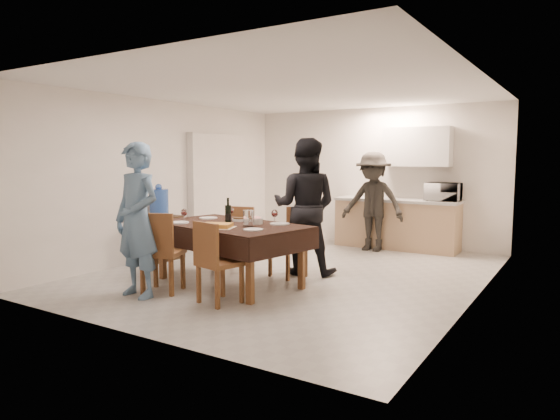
{
  "coord_description": "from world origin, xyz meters",
  "views": [
    {
      "loc": [
        3.59,
        -6.12,
        1.66
      ],
      "look_at": [
        -0.05,
        -0.3,
        0.94
      ],
      "focal_mm": 32.0,
      "sensor_mm": 36.0,
      "label": 1
    }
  ],
  "objects": [
    {
      "name": "wall_left",
      "position": [
        -2.5,
        0.0,
        1.3
      ],
      "size": [
        0.02,
        6.0,
        2.6
      ],
      "primitive_type": "cube",
      "color": "white",
      "rests_on": "floor"
    },
    {
      "name": "floor",
      "position": [
        0.0,
        0.0,
        0.0
      ],
      "size": [
        5.0,
        6.0,
        0.02
      ],
      "primitive_type": "cube",
      "color": "#A1A19D",
      "rests_on": "ground"
    },
    {
      "name": "plate_near_right",
      "position": [
        0.2,
        -1.3,
        0.8
      ],
      "size": [
        0.24,
        0.24,
        0.01
      ],
      "primitive_type": "cylinder",
      "color": "silver",
      "rests_on": "dining_table"
    },
    {
      "name": "savoury_tart",
      "position": [
        -0.3,
        -1.38,
        0.82
      ],
      "size": [
        0.52,
        0.45,
        0.05
      ],
      "primitive_type": "cube",
      "rotation": [
        0.0,
        0.0,
        0.35
      ],
      "color": "gold",
      "rests_on": "dining_table"
    },
    {
      "name": "wine_glass_a",
      "position": [
        -0.95,
        -1.25,
        0.89
      ],
      "size": [
        0.09,
        0.09,
        0.19
      ],
      "primitive_type": null,
      "color": "white",
      "rests_on": "dining_table"
    },
    {
      "name": "stub_partition",
      "position": [
        -2.42,
        1.2,
        1.05
      ],
      "size": [
        0.15,
        1.4,
        2.1
      ],
      "primitive_type": "cube",
      "color": "beige",
      "rests_on": "floor"
    },
    {
      "name": "person_kitchen",
      "position": [
        0.31,
        2.23,
        0.88
      ],
      "size": [
        1.13,
        0.65,
        1.76
      ],
      "primitive_type": "imported",
      "color": "black",
      "rests_on": "floor"
    },
    {
      "name": "wine_bottle",
      "position": [
        -0.45,
        -0.95,
        0.97
      ],
      "size": [
        0.08,
        0.08,
        0.34
      ],
      "primitive_type": null,
      "color": "black",
      "rests_on": "dining_table"
    },
    {
      "name": "person_near",
      "position": [
        -0.95,
        -2.05,
        0.92
      ],
      "size": [
        0.7,
        0.49,
        1.84
      ],
      "primitive_type": "imported",
      "rotation": [
        0.0,
        0.0,
        -0.07
      ],
      "color": "slate",
      "rests_on": "floor"
    },
    {
      "name": "wall_back",
      "position": [
        0.0,
        3.0,
        1.3
      ],
      "size": [
        5.0,
        0.02,
        2.6
      ],
      "primitive_type": "cube",
      "color": "white",
      "rests_on": "floor"
    },
    {
      "name": "chair_near_left",
      "position": [
        -0.85,
        -1.85,
        0.61
      ],
      "size": [
        0.59,
        0.6,
        0.54
      ],
      "rotation": [
        0.0,
        0.0,
        0.37
      ],
      "color": "brown",
      "rests_on": "floor"
    },
    {
      "name": "wall_right",
      "position": [
        2.5,
        0.0,
        1.3
      ],
      "size": [
        0.02,
        6.0,
        2.6
      ],
      "primitive_type": "cube",
      "color": "white",
      "rests_on": "floor"
    },
    {
      "name": "wall_front",
      "position": [
        0.0,
        -3.0,
        1.3
      ],
      "size": [
        5.0,
        0.02,
        2.6
      ],
      "primitive_type": "cube",
      "color": "white",
      "rests_on": "floor"
    },
    {
      "name": "plate_far_right",
      "position": [
        0.2,
        -0.7,
        0.81
      ],
      "size": [
        0.26,
        0.26,
        0.01
      ],
      "primitive_type": "cylinder",
      "color": "silver",
      "rests_on": "dining_table"
    },
    {
      "name": "mushroom_dish",
      "position": [
        -0.45,
        -0.72,
        0.81
      ],
      "size": [
        0.18,
        0.18,
        0.03
      ],
      "primitive_type": "cylinder",
      "color": "silver",
      "rests_on": "dining_table"
    },
    {
      "name": "console",
      "position": [
        -2.28,
        -0.4,
        0.35
      ],
      "size": [
        0.38,
        0.76,
        0.71
      ],
      "primitive_type": "cube",
      "color": "black",
      "rests_on": "floor"
    },
    {
      "name": "dining_table",
      "position": [
        -0.4,
        -1.0,
        0.76
      ],
      "size": [
        2.24,
        1.57,
        0.8
      ],
      "rotation": [
        0.0,
        0.0,
        -0.2
      ],
      "color": "black",
      "rests_on": "floor"
    },
    {
      "name": "chair_far_right",
      "position": [
        0.05,
        -0.34,
        0.58
      ],
      "size": [
        0.53,
        0.54,
        0.52
      ],
      "rotation": [
        0.0,
        0.0,
        2.89
      ],
      "color": "brown",
      "rests_on": "floor"
    },
    {
      "name": "water_pitcher",
      "position": [
        -0.05,
        -1.05,
        0.9
      ],
      "size": [
        0.13,
        0.13,
        0.2
      ],
      "primitive_type": "cylinder",
      "color": "white",
      "rests_on": "dining_table"
    },
    {
      "name": "salad_bowl",
      "position": [
        -0.1,
        -0.82,
        0.84
      ],
      "size": [
        0.19,
        0.19,
        0.08
      ],
      "primitive_type": "cylinder",
      "color": "silver",
      "rests_on": "dining_table"
    },
    {
      "name": "chair_far_left",
      "position": [
        -0.85,
        -0.34,
        0.56
      ],
      "size": [
        0.5,
        0.5,
        0.5
      ],
      "rotation": [
        0.0,
        0.0,
        3.35
      ],
      "color": "brown",
      "rests_on": "floor"
    },
    {
      "name": "wine_glass_b",
      "position": [
        0.15,
        -0.75,
        0.9
      ],
      "size": [
        0.09,
        0.09,
        0.2
      ],
      "primitive_type": null,
      "color": "white",
      "rests_on": "dining_table"
    },
    {
      "name": "plate_far_left",
      "position": [
        -1.0,
        -0.7,
        0.81
      ],
      "size": [
        0.26,
        0.26,
        0.01
      ],
      "primitive_type": "cylinder",
      "color": "silver",
      "rests_on": "dining_table"
    },
    {
      "name": "kitchen_worktop",
      "position": [
        0.6,
        2.68,
        0.89
      ],
      "size": [
        2.24,
        0.64,
        0.05
      ],
      "primitive_type": "cube",
      "color": "#AEAEA9",
      "rests_on": "kitchen_base_cabinet"
    },
    {
      "name": "chair_near_right",
      "position": [
        0.05,
        -1.84,
        0.58
      ],
      "size": [
        0.52,
        0.52,
        0.51
      ],
      "rotation": [
        0.0,
        0.0,
        -0.23
      ],
      "color": "brown",
      "rests_on": "floor"
    },
    {
      "name": "microwave",
      "position": [
        1.42,
        2.68,
        1.07
      ],
      "size": [
        0.57,
        0.39,
        0.32
      ],
      "primitive_type": "imported",
      "rotation": [
        0.0,
        0.0,
        3.14
      ],
      "color": "silver",
      "rests_on": "kitchen_worktop"
    },
    {
      "name": "plate_near_left",
      "position": [
        -1.0,
        -1.3,
        0.81
      ],
      "size": [
        0.27,
        0.27,
        0.02
      ],
      "primitive_type": "cylinder",
      "color": "silver",
      "rests_on": "dining_table"
    },
    {
      "name": "upper_cabinet",
      "position": [
        0.9,
        2.82,
        1.85
      ],
      "size": [
        1.2,
        0.34,
        0.7
      ],
      "primitive_type": "cube",
      "color": "silver",
      "rests_on": "wall_back"
    },
    {
      "name": "ceiling",
      "position": [
        0.0,
        0.0,
        2.6
      ],
      "size": [
        5.0,
        6.0,
        0.02
      ],
      "primitive_type": "cube",
      "color": "white",
      "rests_on": "wall_back"
    },
    {
      "name": "water_jug",
      "position": [
        -2.28,
        -0.4,
        0.93
      ],
      "size": [
        0.3,
        0.3,
        0.45
      ],
      "primitive_type": "cylinder",
      "color": "blue",
      "rests_on": "console"
    },
    {
      "name": "wine_glass_c",
      "position": [
        -0.6,
        -0.7,
        0.89
      ],
      "size": [
        0.08,
        0.08,
        0.18
      ],
      "primitive_type": null,
      "color": "white",
      "rests_on": "dining_table"
    },
    {
      "name": "kitchen_base_cabinet",
      "position": [
        0.6,
        2.68,
        0.43
      ],
      "size": [
        2.2,
        0.6,
        0.86
      ],
      "primitive_type": "cube",
      "color": "tan",
      "rests_on": "floor"
    },
    {
      "name": "person_far",
      "position": [
        0.15,
        0.05,
        0.97
      ],
      "size": [
        1.11,
        0.96,
        1.93
      ],
      "primitive_type": "imported",
      "rotation": [
        0.0,
        0.0,
        3.42
      ],
      "color": "black",
      "rests_on": "floor"
    }
  ]
}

